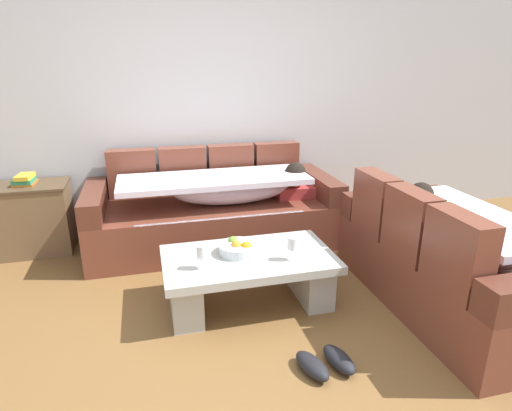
{
  "coord_description": "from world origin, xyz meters",
  "views": [
    {
      "loc": [
        -0.59,
        -2.19,
        1.69
      ],
      "look_at": [
        0.26,
        1.04,
        0.55
      ],
      "focal_mm": 30.23,
      "sensor_mm": 36.0,
      "label": 1
    }
  ],
  "objects_px": {
    "couch_along_wall": "(217,210)",
    "wine_glass_near_left": "(202,253)",
    "fruit_bowl": "(238,248)",
    "side_cabinet": "(30,219)",
    "book_stack_on_cabinet": "(24,180)",
    "pair_of_shoes": "(326,363)",
    "wine_glass_near_right": "(292,244)",
    "coffee_table": "(249,273)",
    "couch_near_window": "(449,261)"
  },
  "relations": [
    {
      "from": "coffee_table",
      "to": "couch_along_wall",
      "type": "bearing_deg",
      "value": 91.41
    },
    {
      "from": "wine_glass_near_left",
      "to": "pair_of_shoes",
      "type": "distance_m",
      "value": 1.02
    },
    {
      "from": "couch_near_window",
      "to": "fruit_bowl",
      "type": "relative_size",
      "value": 6.22
    },
    {
      "from": "wine_glass_near_left",
      "to": "side_cabinet",
      "type": "bearing_deg",
      "value": 132.6
    },
    {
      "from": "couch_near_window",
      "to": "fruit_bowl",
      "type": "xyz_separation_m",
      "value": [
        -1.44,
        0.41,
        0.09
      ]
    },
    {
      "from": "wine_glass_near_left",
      "to": "book_stack_on_cabinet",
      "type": "height_order",
      "value": "book_stack_on_cabinet"
    },
    {
      "from": "wine_glass_near_left",
      "to": "wine_glass_near_right",
      "type": "distance_m",
      "value": 0.62
    },
    {
      "from": "couch_along_wall",
      "to": "wine_glass_near_right",
      "type": "xyz_separation_m",
      "value": [
        0.3,
        -1.28,
        0.16
      ]
    },
    {
      "from": "coffee_table",
      "to": "wine_glass_near_right",
      "type": "distance_m",
      "value": 0.4
    },
    {
      "from": "coffee_table",
      "to": "book_stack_on_cabinet",
      "type": "xyz_separation_m",
      "value": [
        -1.69,
        1.37,
        0.44
      ]
    },
    {
      "from": "fruit_bowl",
      "to": "pair_of_shoes",
      "type": "height_order",
      "value": "fruit_bowl"
    },
    {
      "from": "couch_along_wall",
      "to": "coffee_table",
      "type": "bearing_deg",
      "value": -88.59
    },
    {
      "from": "couch_along_wall",
      "to": "wine_glass_near_left",
      "type": "distance_m",
      "value": 1.31
    },
    {
      "from": "fruit_bowl",
      "to": "wine_glass_near_right",
      "type": "relative_size",
      "value": 1.69
    },
    {
      "from": "couch_along_wall",
      "to": "couch_near_window",
      "type": "bearing_deg",
      "value": -46.56
    },
    {
      "from": "wine_glass_near_right",
      "to": "couch_near_window",
      "type": "bearing_deg",
      "value": -10.79
    },
    {
      "from": "wine_glass_near_left",
      "to": "coffee_table",
      "type": "bearing_deg",
      "value": 18.67
    },
    {
      "from": "couch_along_wall",
      "to": "wine_glass_near_right",
      "type": "relative_size",
      "value": 13.75
    },
    {
      "from": "couch_near_window",
      "to": "wine_glass_near_right",
      "type": "height_order",
      "value": "couch_near_window"
    },
    {
      "from": "couch_near_window",
      "to": "pair_of_shoes",
      "type": "distance_m",
      "value": 1.25
    },
    {
      "from": "fruit_bowl",
      "to": "wine_glass_near_right",
      "type": "distance_m",
      "value": 0.39
    },
    {
      "from": "couch_near_window",
      "to": "pair_of_shoes",
      "type": "xyz_separation_m",
      "value": [
        -1.13,
        -0.45,
        -0.29
      ]
    },
    {
      "from": "couch_along_wall",
      "to": "side_cabinet",
      "type": "xyz_separation_m",
      "value": [
        -1.68,
        0.23,
        -0.01
      ]
    },
    {
      "from": "couch_near_window",
      "to": "fruit_bowl",
      "type": "distance_m",
      "value": 1.5
    },
    {
      "from": "coffee_table",
      "to": "pair_of_shoes",
      "type": "bearing_deg",
      "value": -72.33
    },
    {
      "from": "coffee_table",
      "to": "side_cabinet",
      "type": "relative_size",
      "value": 1.67
    },
    {
      "from": "couch_near_window",
      "to": "wine_glass_near_left",
      "type": "xyz_separation_m",
      "value": [
        -1.73,
        0.23,
        0.16
      ]
    },
    {
      "from": "wine_glass_near_left",
      "to": "book_stack_on_cabinet",
      "type": "distance_m",
      "value": 2.01
    },
    {
      "from": "fruit_bowl",
      "to": "book_stack_on_cabinet",
      "type": "height_order",
      "value": "book_stack_on_cabinet"
    },
    {
      "from": "couch_near_window",
      "to": "pair_of_shoes",
      "type": "relative_size",
      "value": 5.02
    },
    {
      "from": "coffee_table",
      "to": "book_stack_on_cabinet",
      "type": "distance_m",
      "value": 2.22
    },
    {
      "from": "couch_along_wall",
      "to": "fruit_bowl",
      "type": "distance_m",
      "value": 1.09
    },
    {
      "from": "couch_along_wall",
      "to": "wine_glass_near_left",
      "type": "bearing_deg",
      "value": -104.07
    },
    {
      "from": "couch_along_wall",
      "to": "pair_of_shoes",
      "type": "height_order",
      "value": "couch_along_wall"
    },
    {
      "from": "couch_near_window",
      "to": "pair_of_shoes",
      "type": "height_order",
      "value": "couch_near_window"
    },
    {
      "from": "couch_along_wall",
      "to": "side_cabinet",
      "type": "bearing_deg",
      "value": 172.31
    },
    {
      "from": "wine_glass_near_left",
      "to": "wine_glass_near_right",
      "type": "height_order",
      "value": "same"
    },
    {
      "from": "coffee_table",
      "to": "book_stack_on_cabinet",
      "type": "bearing_deg",
      "value": 141.1
    },
    {
      "from": "book_stack_on_cabinet",
      "to": "pair_of_shoes",
      "type": "height_order",
      "value": "book_stack_on_cabinet"
    },
    {
      "from": "fruit_bowl",
      "to": "side_cabinet",
      "type": "xyz_separation_m",
      "value": [
        -1.65,
        1.31,
        -0.1
      ]
    },
    {
      "from": "wine_glass_near_right",
      "to": "wine_glass_near_left",
      "type": "bearing_deg",
      "value": 177.88
    },
    {
      "from": "side_cabinet",
      "to": "coffee_table",
      "type": "bearing_deg",
      "value": -38.7
    },
    {
      "from": "couch_near_window",
      "to": "coffee_table",
      "type": "bearing_deg",
      "value": 75.79
    },
    {
      "from": "couch_near_window",
      "to": "book_stack_on_cabinet",
      "type": "relative_size",
      "value": 7.46
    },
    {
      "from": "wine_glass_near_left",
      "to": "pair_of_shoes",
      "type": "bearing_deg",
      "value": -48.96
    },
    {
      "from": "couch_near_window",
      "to": "pair_of_shoes",
      "type": "bearing_deg",
      "value": 111.93
    },
    {
      "from": "coffee_table",
      "to": "side_cabinet",
      "type": "xyz_separation_m",
      "value": [
        -1.71,
        1.37,
        0.08
      ]
    },
    {
      "from": "coffee_table",
      "to": "wine_glass_near_left",
      "type": "height_order",
      "value": "wine_glass_near_left"
    },
    {
      "from": "coffee_table",
      "to": "fruit_bowl",
      "type": "xyz_separation_m",
      "value": [
        -0.06,
        0.06,
        0.18
      ]
    },
    {
      "from": "wine_glass_near_left",
      "to": "wine_glass_near_right",
      "type": "xyz_separation_m",
      "value": [
        0.62,
        -0.02,
        0.0
      ]
    }
  ]
}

